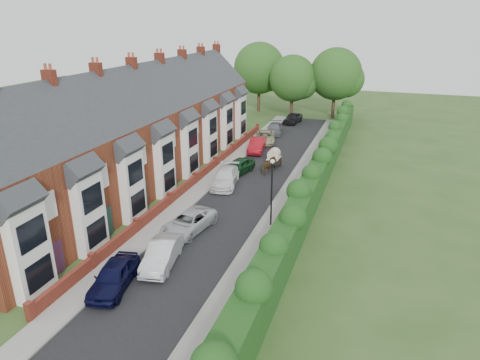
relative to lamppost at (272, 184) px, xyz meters
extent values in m
plane|color=#2D4C1E|center=(-3.40, -4.00, -3.30)|extent=(140.00, 140.00, 0.00)
cube|color=black|center=(-3.90, 7.00, -3.29)|extent=(6.00, 58.00, 0.02)
cube|color=gray|center=(0.20, 7.00, -3.24)|extent=(2.20, 58.00, 0.12)
cube|color=gray|center=(-7.75, 7.00, -3.24)|extent=(1.70, 58.00, 0.12)
cube|color=gray|center=(-0.85, 7.00, -3.23)|extent=(0.18, 58.00, 0.13)
cube|color=gray|center=(-6.95, 7.00, -3.23)|extent=(0.18, 58.00, 0.13)
cube|color=#1A3E13|center=(2.00, 7.00, -2.05)|extent=(1.50, 58.00, 2.50)
cube|color=brown|center=(-14.40, 6.00, -0.05)|extent=(8.00, 40.00, 6.50)
cube|color=#2A2D32|center=(-14.40, 6.00, 3.20)|extent=(8.00, 40.20, 8.00)
cube|color=white|center=(-10.05, -12.10, -0.70)|extent=(0.70, 2.40, 5.20)
cube|color=black|center=(-9.68, -12.10, -1.90)|extent=(0.06, 1.80, 1.60)
cube|color=black|center=(-9.68, -12.10, 0.50)|extent=(0.06, 1.80, 1.60)
cube|color=#2A2D32|center=(-10.20, -12.10, 2.30)|extent=(1.70, 2.60, 1.70)
cube|color=#3F2D2D|center=(-10.36, -10.00, -2.25)|extent=(0.08, 0.90, 2.10)
cube|color=white|center=(-10.35, -10.10, 1.10)|extent=(0.12, 1.20, 1.60)
cube|color=white|center=(-10.05, -7.10, -0.70)|extent=(0.70, 2.40, 5.20)
cube|color=black|center=(-9.68, -7.10, -1.90)|extent=(0.06, 1.80, 1.60)
cube|color=black|center=(-9.68, -7.10, 0.50)|extent=(0.06, 1.80, 1.60)
cube|color=#2A2D32|center=(-10.20, -7.10, 2.30)|extent=(1.70, 2.60, 1.70)
cube|color=#3F2D2D|center=(-10.36, -5.00, -2.25)|extent=(0.08, 0.90, 2.10)
cube|color=white|center=(-10.35, -5.10, 1.10)|extent=(0.12, 1.20, 1.60)
cube|color=white|center=(-10.05, -2.10, -0.70)|extent=(0.70, 2.40, 5.20)
cube|color=black|center=(-9.68, -2.10, -1.90)|extent=(0.06, 1.80, 1.60)
cube|color=black|center=(-9.68, -2.10, 0.50)|extent=(0.06, 1.80, 1.60)
cube|color=#2A2D32|center=(-10.20, -2.10, 2.30)|extent=(1.70, 2.60, 1.70)
cube|color=#3F2D2D|center=(-10.36, 0.00, -2.25)|extent=(0.08, 0.90, 2.10)
cube|color=white|center=(-10.35, -0.10, 1.10)|extent=(0.12, 1.20, 1.60)
cube|color=white|center=(-10.05, 2.90, -0.70)|extent=(0.70, 2.40, 5.20)
cube|color=black|center=(-9.68, 2.90, -1.90)|extent=(0.06, 1.80, 1.60)
cube|color=black|center=(-9.68, 2.90, 0.50)|extent=(0.06, 1.80, 1.60)
cube|color=#2A2D32|center=(-10.20, 2.90, 2.30)|extent=(1.70, 2.60, 1.70)
cube|color=#3F2D2D|center=(-10.36, 5.00, -2.25)|extent=(0.08, 0.90, 2.10)
cube|color=white|center=(-10.35, 4.90, 1.10)|extent=(0.12, 1.20, 1.60)
cube|color=white|center=(-10.05, 7.90, -0.70)|extent=(0.70, 2.40, 5.20)
cube|color=black|center=(-9.68, 7.90, -1.90)|extent=(0.06, 1.80, 1.60)
cube|color=black|center=(-9.68, 7.90, 0.50)|extent=(0.06, 1.80, 1.60)
cube|color=#2A2D32|center=(-10.20, 7.90, 2.30)|extent=(1.70, 2.60, 1.70)
cube|color=#3F2D2D|center=(-10.36, 10.00, -2.25)|extent=(0.08, 0.90, 2.10)
cube|color=white|center=(-10.35, 9.90, 1.10)|extent=(0.12, 1.20, 1.60)
cube|color=white|center=(-10.05, 12.90, -0.70)|extent=(0.70, 2.40, 5.20)
cube|color=black|center=(-9.68, 12.90, -1.90)|extent=(0.06, 1.80, 1.60)
cube|color=black|center=(-9.68, 12.90, 0.50)|extent=(0.06, 1.80, 1.60)
cube|color=#2A2D32|center=(-10.20, 12.90, 2.30)|extent=(1.70, 2.60, 1.70)
cube|color=#3F2D2D|center=(-10.36, 15.00, -2.25)|extent=(0.08, 0.90, 2.10)
cube|color=white|center=(-10.35, 14.90, 1.10)|extent=(0.12, 1.20, 1.60)
cube|color=white|center=(-10.05, 17.90, -0.70)|extent=(0.70, 2.40, 5.20)
cube|color=black|center=(-9.68, 17.90, -1.90)|extent=(0.06, 1.80, 1.60)
cube|color=black|center=(-9.68, 17.90, 0.50)|extent=(0.06, 1.80, 1.60)
cube|color=#2A2D32|center=(-10.20, 17.90, 2.30)|extent=(1.70, 2.60, 1.70)
cube|color=#3F2D2D|center=(-10.36, 20.00, -2.25)|extent=(0.08, 0.90, 2.10)
cube|color=white|center=(-10.35, 19.90, 1.10)|extent=(0.12, 1.20, 1.60)
cube|color=white|center=(-10.05, 22.90, -0.70)|extent=(0.70, 2.40, 5.20)
cube|color=black|center=(-9.68, 22.90, -1.90)|extent=(0.06, 1.80, 1.60)
cube|color=black|center=(-9.68, 22.90, 0.50)|extent=(0.06, 1.80, 1.60)
cube|color=#2A2D32|center=(-10.20, 22.90, 2.30)|extent=(1.70, 2.60, 1.70)
cube|color=#3F2D2D|center=(-10.36, 25.00, -2.25)|extent=(0.08, 0.90, 2.10)
cube|color=white|center=(-10.35, 24.90, 1.10)|extent=(0.12, 1.20, 1.60)
cube|color=maroon|center=(-14.40, -4.00, 7.00)|extent=(0.90, 0.50, 1.60)
cylinder|color=brown|center=(-14.60, -4.00, 7.95)|extent=(0.20, 0.20, 0.50)
cylinder|color=brown|center=(-14.20, -4.00, 7.95)|extent=(0.20, 0.20, 0.50)
cube|color=maroon|center=(-14.40, 1.00, 7.00)|extent=(0.90, 0.50, 1.60)
cylinder|color=brown|center=(-14.60, 1.00, 7.95)|extent=(0.20, 0.20, 0.50)
cylinder|color=brown|center=(-14.20, 1.00, 7.95)|extent=(0.20, 0.20, 0.50)
cube|color=maroon|center=(-14.40, 6.00, 7.00)|extent=(0.90, 0.50, 1.60)
cylinder|color=brown|center=(-14.60, 6.00, 7.95)|extent=(0.20, 0.20, 0.50)
cylinder|color=brown|center=(-14.20, 6.00, 7.95)|extent=(0.20, 0.20, 0.50)
cube|color=maroon|center=(-14.40, 11.00, 7.00)|extent=(0.90, 0.50, 1.60)
cylinder|color=brown|center=(-14.60, 11.00, 7.95)|extent=(0.20, 0.20, 0.50)
cylinder|color=brown|center=(-14.20, 11.00, 7.95)|extent=(0.20, 0.20, 0.50)
cube|color=maroon|center=(-14.40, 16.00, 7.00)|extent=(0.90, 0.50, 1.60)
cylinder|color=brown|center=(-14.60, 16.00, 7.95)|extent=(0.20, 0.20, 0.50)
cylinder|color=brown|center=(-14.20, 16.00, 7.95)|extent=(0.20, 0.20, 0.50)
cube|color=maroon|center=(-14.40, 21.00, 7.00)|extent=(0.90, 0.50, 1.60)
cylinder|color=brown|center=(-14.60, 21.00, 7.95)|extent=(0.20, 0.20, 0.50)
cylinder|color=brown|center=(-14.20, 21.00, 7.95)|extent=(0.20, 0.20, 0.50)
cube|color=maroon|center=(-14.40, 26.00, 7.00)|extent=(0.90, 0.50, 1.60)
cylinder|color=brown|center=(-14.60, 26.00, 7.95)|extent=(0.20, 0.20, 0.50)
cylinder|color=brown|center=(-14.20, 26.00, 7.95)|extent=(0.20, 0.20, 0.50)
cube|color=maroon|center=(-8.75, -11.50, -2.85)|extent=(0.30, 4.70, 0.90)
cube|color=maroon|center=(-8.75, -6.50, -2.85)|extent=(0.30, 4.70, 0.90)
cube|color=maroon|center=(-8.75, -1.50, -2.85)|extent=(0.30, 4.70, 0.90)
cube|color=maroon|center=(-8.75, 3.50, -2.85)|extent=(0.30, 4.70, 0.90)
cube|color=maroon|center=(-8.75, 8.50, -2.85)|extent=(0.30, 4.70, 0.90)
cube|color=maroon|center=(-8.75, 13.50, -2.85)|extent=(0.30, 4.70, 0.90)
cube|color=maroon|center=(-8.75, 18.50, -2.85)|extent=(0.30, 4.70, 0.90)
cube|color=maroon|center=(-8.75, 23.50, -2.85)|extent=(0.30, 4.70, 0.90)
cube|color=maroon|center=(-8.75, -14.00, -2.75)|extent=(0.35, 0.35, 1.10)
cube|color=maroon|center=(-8.75, -9.00, -2.75)|extent=(0.35, 0.35, 1.10)
cube|color=maroon|center=(-8.75, -4.00, -2.75)|extent=(0.35, 0.35, 1.10)
cube|color=maroon|center=(-8.75, 1.00, -2.75)|extent=(0.35, 0.35, 1.10)
cube|color=maroon|center=(-8.75, 6.00, -2.75)|extent=(0.35, 0.35, 1.10)
cube|color=maroon|center=(-8.75, 11.00, -2.75)|extent=(0.35, 0.35, 1.10)
cube|color=maroon|center=(-8.75, 16.00, -2.75)|extent=(0.35, 0.35, 1.10)
cube|color=maroon|center=(-8.75, 21.00, -2.75)|extent=(0.35, 0.35, 1.10)
cube|color=maroon|center=(-8.75, 26.00, -2.75)|extent=(0.35, 0.35, 1.10)
cylinder|color=black|center=(0.00, 0.00, -0.90)|extent=(0.12, 0.12, 4.80)
cylinder|color=black|center=(0.00, 0.00, 1.55)|extent=(0.20, 0.20, 0.10)
sphere|color=silver|center=(0.00, 0.00, 1.70)|extent=(0.32, 0.32, 0.32)
cylinder|color=#332316|center=(-6.40, 36.00, -0.92)|extent=(0.50, 0.50, 4.75)
sphere|color=#234F1A|center=(-6.40, 36.00, 2.59)|extent=(6.80, 6.80, 6.80)
sphere|color=#234F1A|center=(-5.04, 36.30, 1.93)|extent=(4.76, 4.76, 4.76)
cylinder|color=#332316|center=(-0.40, 38.00, -0.67)|extent=(0.50, 0.50, 5.25)
sphere|color=#234F1A|center=(-0.40, 38.00, 3.21)|extent=(7.60, 7.60, 7.60)
sphere|color=#234F1A|center=(1.12, 38.30, 2.48)|extent=(5.32, 5.32, 5.32)
cylinder|color=#332316|center=(-12.40, 39.00, -0.55)|extent=(0.50, 0.50, 5.50)
sphere|color=#234F1A|center=(-12.40, 39.00, 3.52)|extent=(8.00, 8.00, 8.00)
sphere|color=#234F1A|center=(-10.80, 39.30, 2.75)|extent=(5.60, 5.60, 5.60)
imported|color=black|center=(-6.40, -10.20, -2.54)|extent=(2.59, 4.70, 1.51)
imported|color=silver|center=(-5.00, -7.17, -2.56)|extent=(2.36, 4.71, 1.48)
imported|color=silver|center=(-5.36, -2.60, -2.62)|extent=(3.04, 5.21, 1.36)
imported|color=white|center=(-6.02, 6.60, -2.55)|extent=(2.97, 5.46, 1.50)
imported|color=#11391A|center=(-5.89, 9.86, -2.56)|extent=(2.64, 4.62, 1.48)
imported|color=maroon|center=(-6.26, 17.56, -2.53)|extent=(2.22, 4.82, 1.53)
imported|color=#BAB186|center=(-6.40, 21.45, -2.62)|extent=(3.39, 5.30, 1.36)
imported|color=slate|center=(-6.40, 25.95, -2.63)|extent=(2.66, 4.85, 1.33)
imported|color=black|center=(-5.35, 32.50, -2.54)|extent=(2.36, 4.62, 1.51)
imported|color=#4E391C|center=(-3.11, 10.83, -2.50)|extent=(1.27, 2.03, 1.59)
cube|color=black|center=(-3.11, 12.84, -2.54)|extent=(1.07, 1.78, 0.45)
cylinder|color=beige|center=(-3.11, 12.84, -1.92)|extent=(1.16, 1.11, 1.16)
cube|color=beige|center=(-3.11, 12.84, -2.32)|extent=(1.17, 1.82, 0.04)
cylinder|color=black|center=(-3.69, 13.38, -2.90)|extent=(0.07, 0.80, 0.80)
cylinder|color=black|center=(-2.53, 13.38, -2.90)|extent=(0.07, 0.80, 0.80)
cylinder|color=black|center=(-3.42, 11.86, -2.50)|extent=(0.06, 1.60, 0.06)
cylinder|color=black|center=(-2.80, 11.86, -2.50)|extent=(0.06, 1.60, 0.06)
camera|label=1|loc=(6.89, -27.30, 11.05)|focal=32.00mm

